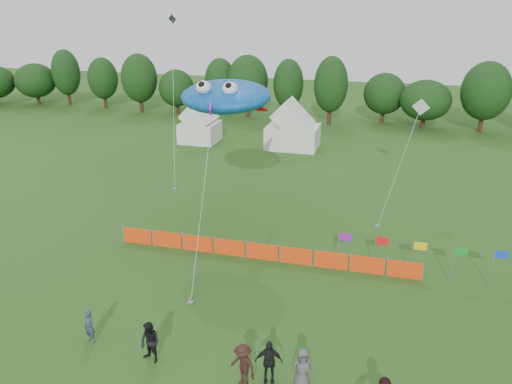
% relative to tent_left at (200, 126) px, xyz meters
% --- Properties ---
extents(ground, '(160.00, 160.00, 0.00)m').
position_rel_tent_left_xyz_m(ground, '(13.28, -32.18, -1.71)').
color(ground, '#234C16').
rests_on(ground, ground).
extents(treeline, '(104.57, 8.78, 8.36)m').
position_rel_tent_left_xyz_m(treeline, '(14.89, 12.75, 2.47)').
color(treeline, '#382314').
rests_on(treeline, ground).
extents(tent_left, '(3.84, 3.84, 3.39)m').
position_rel_tent_left_xyz_m(tent_left, '(0.00, 0.00, 0.00)').
color(tent_left, white).
rests_on(tent_left, ground).
extents(tent_right, '(5.25, 4.20, 3.71)m').
position_rel_tent_left_xyz_m(tent_right, '(10.03, 0.30, 0.16)').
color(tent_right, white).
rests_on(tent_right, ground).
extents(barrier_fence, '(17.90, 0.06, 1.00)m').
position_rel_tent_left_xyz_m(barrier_fence, '(12.95, -23.61, -1.21)').
color(barrier_fence, '#F9410D').
rests_on(barrier_fence, ground).
extents(flag_row, '(8.73, 0.43, 2.12)m').
position_rel_tent_left_xyz_m(flag_row, '(21.46, -23.14, -0.33)').
color(flag_row, gray).
rests_on(flag_row, ground).
extents(spectator_a, '(0.68, 0.56, 1.59)m').
position_rel_tent_left_xyz_m(spectator_a, '(7.54, -32.90, -0.92)').
color(spectator_a, '#2E384D').
rests_on(spectator_a, ground).
extents(spectator_b, '(1.08, 0.96, 1.85)m').
position_rel_tent_left_xyz_m(spectator_b, '(10.68, -33.35, -0.79)').
color(spectator_b, black).
rests_on(spectator_b, ground).
extents(spectator_c, '(1.37, 1.13, 1.84)m').
position_rel_tent_left_xyz_m(spectator_c, '(14.77, -33.65, -0.79)').
color(spectator_c, black).
rests_on(spectator_c, ground).
extents(spectator_d, '(1.16, 0.68, 1.86)m').
position_rel_tent_left_xyz_m(spectator_d, '(15.69, -33.19, -0.78)').
color(spectator_d, black).
rests_on(spectator_d, ground).
extents(spectator_e, '(1.01, 0.82, 1.78)m').
position_rel_tent_left_xyz_m(spectator_e, '(17.04, -33.24, -0.82)').
color(spectator_e, '#4C4C51').
rests_on(spectator_e, ground).
extents(stingray_kite, '(7.83, 16.39, 10.06)m').
position_rel_tent_left_xyz_m(stingray_kite, '(10.03, -20.53, 7.20)').
color(stingray_kite, blue).
rests_on(stingray_kite, ground).
extents(small_kite_white, '(2.94, 5.74, 7.73)m').
position_rel_tent_left_xyz_m(small_kite_white, '(20.87, -13.24, 3.47)').
color(small_kite_white, silver).
rests_on(small_kite_white, ground).
extents(small_kite_dark, '(4.72, 10.90, 13.00)m').
position_rel_tent_left_xyz_m(small_kite_dark, '(0.89, -8.04, 5.56)').
color(small_kite_dark, black).
rests_on(small_kite_dark, ground).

